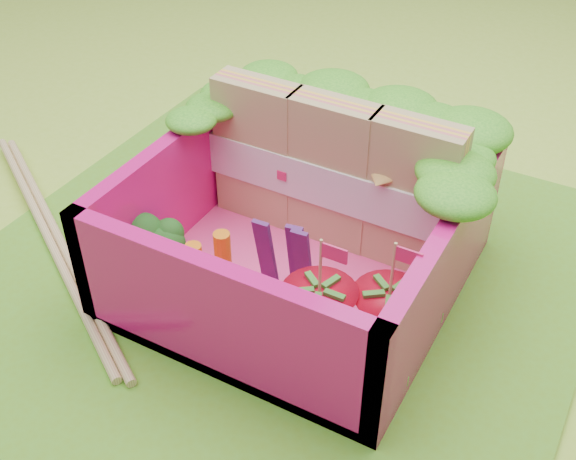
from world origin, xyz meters
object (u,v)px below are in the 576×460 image
(bento_box, at_px, (299,229))
(strawberry_left, at_px, (318,319))
(broccoli, at_px, (159,244))
(strawberry_right, at_px, (387,321))
(chopsticks, at_px, (54,239))
(sandwich_stack, at_px, (332,174))

(bento_box, height_order, strawberry_left, strawberry_left)
(bento_box, bearing_deg, broccoli, -147.59)
(broccoli, distance_m, strawberry_right, 1.00)
(strawberry_right, height_order, chopsticks, strawberry_right)
(bento_box, height_order, broccoli, bento_box)
(strawberry_left, bearing_deg, broccoli, 176.82)
(strawberry_left, distance_m, chopsticks, 1.40)
(strawberry_left, relative_size, strawberry_right, 1.02)
(sandwich_stack, distance_m, chopsticks, 1.33)
(bento_box, height_order, strawberry_right, strawberry_right)
(broccoli, relative_size, chopsticks, 0.18)
(bento_box, distance_m, broccoli, 0.59)
(broccoli, xyz_separation_m, strawberry_right, (1.00, 0.07, -0.03))
(strawberry_left, bearing_deg, strawberry_right, 27.31)
(strawberry_left, relative_size, chopsticks, 0.30)
(strawberry_right, bearing_deg, broccoli, -175.75)
(chopsticks, bearing_deg, broccoli, 1.22)
(sandwich_stack, distance_m, broccoli, 0.80)
(broccoli, bearing_deg, strawberry_right, 4.25)
(strawberry_left, bearing_deg, sandwich_stack, 112.55)
(bento_box, bearing_deg, sandwich_stack, 89.10)
(strawberry_left, height_order, chopsticks, strawberry_left)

